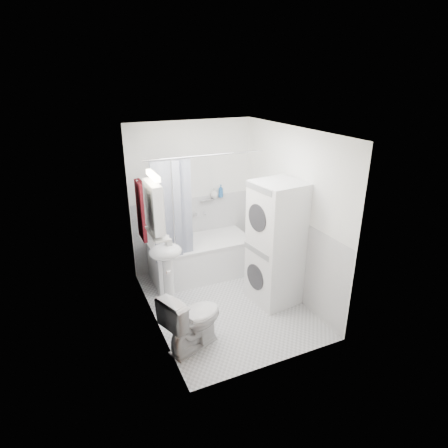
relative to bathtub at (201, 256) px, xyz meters
name	(u,v)px	position (x,y,z in m)	size (l,w,h in m)	color
floor	(226,303)	(0.03, -0.92, -0.33)	(2.60, 2.60, 0.00)	silver
room_walls	(226,204)	(0.03, -0.92, 1.16)	(2.60, 2.60, 2.60)	white
wainscot	(218,257)	(0.03, -0.63, 0.27)	(1.98, 2.58, 2.58)	white
door	(168,272)	(-0.92, -1.47, 0.67)	(0.05, 2.00, 2.00)	brown
bathtub	(201,256)	(0.00, 0.00, 0.00)	(1.57, 0.74, 0.60)	white
tub_spout	(204,213)	(0.20, 0.33, 0.59)	(0.04, 0.04, 0.12)	silver
curtain_rod	(206,155)	(0.00, -0.31, 1.67)	(0.02, 0.02, 1.75)	silver
shower_curtain	(173,213)	(-0.50, -0.31, 0.92)	(0.55, 0.02, 1.45)	#15214A
sink	(166,261)	(-0.73, -0.65, 0.37)	(0.44, 0.37, 1.04)	white
medicine_cabinet	(154,205)	(-0.88, -0.82, 1.24)	(0.13, 0.50, 0.71)	white
shelf	(157,233)	(-0.86, -0.82, 0.87)	(0.18, 0.54, 0.03)	silver
shower_caddy	(207,200)	(0.25, 0.32, 0.82)	(0.22, 0.06, 0.02)	silver
towel	(141,209)	(-0.91, -0.17, 0.98)	(0.07, 0.35, 0.84)	#5A131D
washer_dryer	(276,244)	(0.70, -1.08, 0.54)	(0.69, 0.68, 1.74)	white
toilet	(193,320)	(-0.69, -1.56, 0.04)	(0.42, 0.76, 0.74)	white
soap_pump	(169,245)	(-0.68, -0.67, 0.62)	(0.08, 0.17, 0.08)	gray
shelf_bottle	(160,234)	(-0.86, -0.97, 0.92)	(0.07, 0.18, 0.07)	gray
shelf_cup	(154,225)	(-0.86, -0.70, 0.93)	(0.10, 0.09, 0.10)	gray
shampoo_a	(214,194)	(0.38, 0.32, 0.90)	(0.13, 0.17, 0.13)	gray
shampoo_b	(221,195)	(0.50, 0.32, 0.87)	(0.08, 0.21, 0.08)	#2962A4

